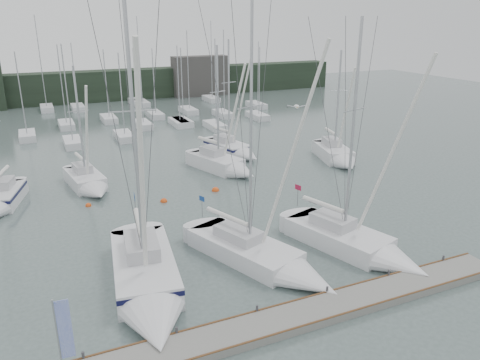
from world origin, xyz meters
name	(u,v)px	position (x,y,z in m)	size (l,w,h in m)	color
ground	(257,270)	(0.00, 0.00, 0.00)	(160.00, 160.00, 0.00)	#4D5E5B
dock	(303,315)	(0.00, -5.00, 0.20)	(24.00, 2.00, 0.40)	slate
far_treeline	(96,86)	(0.00, 62.00, 2.50)	(90.00, 4.00, 5.00)	black
far_building_right	(200,76)	(18.00, 60.00, 3.50)	(10.00, 3.00, 7.00)	#413E3C
mast_forest	(140,116)	(3.18, 44.01, 0.46)	(47.68, 27.68, 14.02)	silver
sailboat_near_left	(148,287)	(-6.36, -0.25, 0.66)	(4.62, 11.37, 15.98)	silver
sailboat_near_center	(272,262)	(0.77, -0.39, 0.51)	(6.38, 10.61, 15.65)	silver
sailboat_near_right	(365,248)	(6.65, -1.18, 0.55)	(5.60, 9.85, 14.78)	silver
sailboat_mid_b	(90,184)	(-7.02, 17.34, 0.55)	(3.43, 7.24, 10.86)	silver
sailboat_mid_c	(226,166)	(5.19, 17.11, 0.61)	(4.98, 8.29, 12.17)	silver
sailboat_mid_d	(235,150)	(8.10, 21.75, 0.59)	(4.28, 7.90, 12.44)	silver
sailboat_mid_e	(338,157)	(16.47, 15.36, 0.60)	(4.40, 8.06, 11.56)	silver
buoy_a	(164,202)	(-2.08, 12.36, 0.00)	(0.55, 0.55, 0.55)	#DC4913
buoy_b	(215,191)	(2.50, 12.98, 0.00)	(0.62, 0.62, 0.62)	#DC4913
buoy_c	(88,206)	(-7.59, 13.90, 0.00)	(0.46, 0.46, 0.46)	#DC4913
dock_banner	(63,334)	(-10.64, -5.25, 2.63)	(0.57, 0.07, 3.77)	#A6A8AE
seagull	(297,106)	(3.58, 2.30, 8.77)	(1.08, 0.58, 0.22)	white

